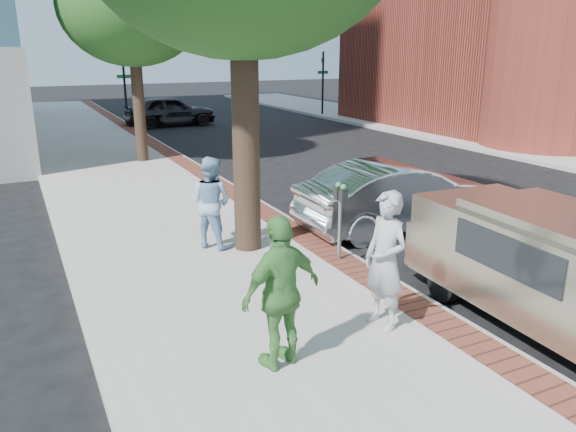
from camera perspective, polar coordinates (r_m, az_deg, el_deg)
ground at (r=9.97m, az=3.36°, el=-6.80°), size 120.00×120.00×0.00m
sidewalk at (r=16.69m, az=-14.94°, el=2.61°), size 5.00×60.00×0.15m
brick_strip at (r=17.21m, az=-7.78°, el=3.71°), size 0.60×60.00×0.01m
curb at (r=17.34m, az=-6.67°, el=3.58°), size 0.10×60.00×0.15m
sidewalk_far at (r=25.14m, az=23.73°, el=6.36°), size 5.00×60.00×0.15m
signal_near at (r=30.48m, az=-16.27°, el=12.80°), size 0.70×0.15×3.80m
signal_far at (r=34.50m, az=3.56°, el=13.78°), size 0.70×0.15×3.80m
tree_far at (r=20.39m, az=-15.63°, el=19.84°), size 4.80×4.80×7.14m
parking_meter at (r=10.32m, az=5.34°, el=1.08°), size 0.12×0.32×1.47m
person_gray at (r=7.92m, az=9.88°, el=-4.49°), size 0.56×0.77×1.98m
person_officer at (r=11.15m, az=-7.85°, el=1.40°), size 1.09×1.12×1.82m
person_green at (r=6.86m, az=-0.66°, el=-7.79°), size 1.22×0.72×1.95m
sedan_silver at (r=12.89m, az=11.15°, el=2.01°), size 4.70×1.64×1.55m
bg_car at (r=30.83m, az=-11.90°, el=10.42°), size 4.70×1.93×1.60m
van at (r=8.93m, az=25.41°, el=-4.59°), size 2.05×4.92×1.79m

